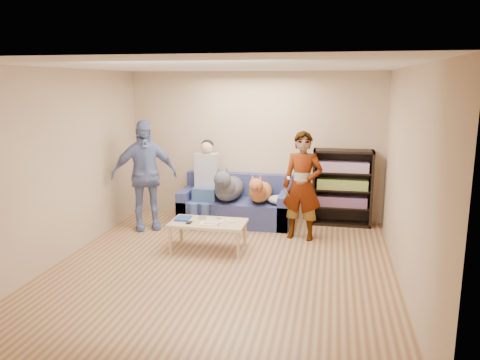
% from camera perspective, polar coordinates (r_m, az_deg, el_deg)
% --- Properties ---
extents(ground, '(5.00, 5.00, 0.00)m').
position_cam_1_polar(ground, '(6.28, -2.20, -10.75)').
color(ground, brown).
rests_on(ground, ground).
extents(ceiling, '(5.00, 5.00, 0.00)m').
position_cam_1_polar(ceiling, '(5.80, -2.41, 13.70)').
color(ceiling, white).
rests_on(ceiling, ground).
extents(wall_back, '(4.50, 0.00, 4.50)m').
position_cam_1_polar(wall_back, '(8.32, 1.77, 4.16)').
color(wall_back, tan).
rests_on(wall_back, ground).
extents(wall_front, '(4.50, 0.00, 4.50)m').
position_cam_1_polar(wall_front, '(3.60, -11.81, -6.41)').
color(wall_front, tan).
rests_on(wall_front, ground).
extents(wall_left, '(0.00, 5.00, 5.00)m').
position_cam_1_polar(wall_left, '(6.79, -21.09, 1.62)').
color(wall_left, tan).
rests_on(wall_left, ground).
extents(wall_right, '(0.00, 5.00, 5.00)m').
position_cam_1_polar(wall_right, '(5.81, 19.82, 0.10)').
color(wall_right, tan).
rests_on(wall_right, ground).
extents(blanket, '(0.41, 0.35, 0.14)m').
position_cam_1_polar(blanket, '(7.79, 4.91, -2.40)').
color(blanket, '#A5A5A9').
rests_on(blanket, sofa).
extents(person_standing_right, '(0.67, 0.49, 1.69)m').
position_cam_1_polar(person_standing_right, '(7.27, 7.62, -0.72)').
color(person_standing_right, gray).
rests_on(person_standing_right, ground).
extents(person_standing_left, '(1.15, 0.91, 1.82)m').
position_cam_1_polar(person_standing_left, '(7.85, -11.58, 0.58)').
color(person_standing_left, '#7987C2').
rests_on(person_standing_left, ground).
extents(held_controller, '(0.06, 0.12, 0.03)m').
position_cam_1_polar(held_controller, '(7.05, 5.92, 0.24)').
color(held_controller, white).
rests_on(held_controller, person_standing_right).
extents(notebook_blue, '(0.20, 0.26, 0.03)m').
position_cam_1_polar(notebook_blue, '(7.00, -6.98, -4.66)').
color(notebook_blue, navy).
rests_on(notebook_blue, coffee_table).
extents(papers, '(0.26, 0.20, 0.02)m').
position_cam_1_polar(papers, '(6.74, -3.73, -5.30)').
color(papers, white).
rests_on(papers, coffee_table).
extents(magazine, '(0.22, 0.17, 0.01)m').
position_cam_1_polar(magazine, '(6.75, -3.44, -5.16)').
color(magazine, '#B6AE92').
rests_on(magazine, coffee_table).
extents(camera_silver, '(0.11, 0.06, 0.05)m').
position_cam_1_polar(camera_silver, '(6.98, -4.61, -4.56)').
color(camera_silver, '#ABABAF').
rests_on(camera_silver, coffee_table).
extents(controller_a, '(0.04, 0.13, 0.03)m').
position_cam_1_polar(controller_a, '(6.87, -1.44, -4.88)').
color(controller_a, white).
rests_on(controller_a, coffee_table).
extents(controller_b, '(0.09, 0.06, 0.03)m').
position_cam_1_polar(controller_b, '(6.78, -0.92, -5.11)').
color(controller_b, white).
rests_on(controller_b, coffee_table).
extents(headphone_cup_a, '(0.07, 0.07, 0.02)m').
position_cam_1_polar(headphone_cup_a, '(6.78, -2.32, -5.17)').
color(headphone_cup_a, white).
rests_on(headphone_cup_a, coffee_table).
extents(headphone_cup_b, '(0.07, 0.07, 0.02)m').
position_cam_1_polar(headphone_cup_b, '(6.85, -2.16, -4.98)').
color(headphone_cup_b, white).
rests_on(headphone_cup_b, coffee_table).
extents(pen_orange, '(0.13, 0.06, 0.01)m').
position_cam_1_polar(pen_orange, '(6.70, -4.44, -5.44)').
color(pen_orange, orange).
rests_on(pen_orange, coffee_table).
extents(pen_black, '(0.13, 0.08, 0.01)m').
position_cam_1_polar(pen_black, '(6.98, -2.57, -4.70)').
color(pen_black, black).
rests_on(pen_black, coffee_table).
extents(wallet, '(0.07, 0.12, 0.02)m').
position_cam_1_polar(wallet, '(6.80, -6.22, -5.18)').
color(wallet, black).
rests_on(wallet, coffee_table).
extents(sofa, '(1.90, 0.85, 0.82)m').
position_cam_1_polar(sofa, '(8.18, -0.48, -3.26)').
color(sofa, '#515B93').
rests_on(sofa, ground).
extents(person_seated, '(0.40, 0.73, 1.47)m').
position_cam_1_polar(person_seated, '(8.06, -4.20, 0.09)').
color(person_seated, '#3F608B').
rests_on(person_seated, sofa).
extents(dog_gray, '(0.46, 1.27, 0.67)m').
position_cam_1_polar(dog_gray, '(7.94, -1.48, -0.88)').
color(dog_gray, '#494C52').
rests_on(dog_gray, sofa).
extents(dog_tan, '(0.38, 1.15, 0.55)m').
position_cam_1_polar(dog_tan, '(7.85, 2.42, -1.36)').
color(dog_tan, gold).
rests_on(dog_tan, sofa).
extents(coffee_table, '(1.10, 0.60, 0.42)m').
position_cam_1_polar(coffee_table, '(6.86, -3.91, -5.46)').
color(coffee_table, tan).
rests_on(coffee_table, ground).
extents(bookshelf, '(1.00, 0.34, 1.30)m').
position_cam_1_polar(bookshelf, '(8.15, 12.35, -0.71)').
color(bookshelf, black).
rests_on(bookshelf, ground).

